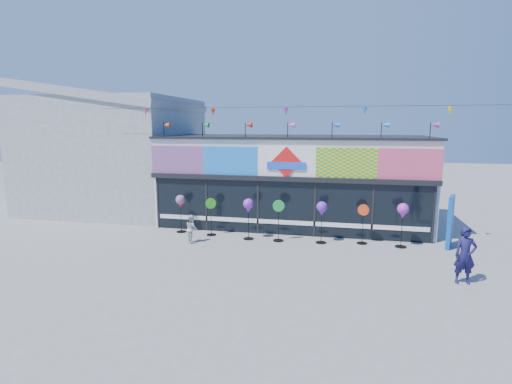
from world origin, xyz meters
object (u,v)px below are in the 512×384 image
(spinner_3, at_px, (278,219))
(adult_man, at_px, (465,255))
(spinner_0, at_px, (181,202))
(spinner_6, at_px, (403,212))
(spinner_2, at_px, (248,207))
(blue_sign, at_px, (450,222))
(spinner_5, at_px, (363,223))
(spinner_4, at_px, (322,210))
(spinner_1, at_px, (211,216))
(child, at_px, (192,228))

(spinner_3, xyz_separation_m, adult_man, (6.00, -3.14, -0.03))
(spinner_0, relative_size, spinner_6, 0.96)
(spinner_2, bearing_deg, spinner_0, 171.88)
(blue_sign, relative_size, adult_man, 1.16)
(spinner_2, bearing_deg, spinner_5, 4.19)
(spinner_2, height_order, spinner_5, spinner_2)
(blue_sign, distance_m, spinner_0, 10.82)
(spinner_2, distance_m, spinner_3, 1.31)
(spinner_0, distance_m, spinner_6, 9.04)
(spinner_4, bearing_deg, spinner_6, 1.70)
(spinner_1, relative_size, spinner_4, 0.95)
(blue_sign, height_order, child, blue_sign)
(adult_man, bearing_deg, spinner_6, 104.13)
(spinner_0, xyz_separation_m, spinner_1, (1.43, -0.20, -0.47))
(spinner_3, xyz_separation_m, spinner_6, (4.70, 0.17, 0.48))
(spinner_1, bearing_deg, spinner_2, -8.27)
(spinner_1, distance_m, spinner_2, 1.77)
(spinner_3, distance_m, spinner_5, 3.29)
(blue_sign, height_order, spinner_3, blue_sign)
(spinner_6, xyz_separation_m, child, (-8.03, -1.05, -0.81))
(spinner_1, bearing_deg, spinner_6, -0.56)
(blue_sign, height_order, spinner_6, blue_sign)
(spinner_5, bearing_deg, spinner_6, -6.45)
(spinner_3, relative_size, spinner_4, 1.00)
(spinner_3, height_order, spinner_5, spinner_3)
(spinner_2, height_order, spinner_6, spinner_6)
(spinner_4, distance_m, child, 5.17)
(spinner_1, relative_size, child, 1.43)
(adult_man, bearing_deg, spinner_1, 151.82)
(spinner_3, height_order, spinner_4, spinner_3)
(spinner_0, relative_size, spinner_4, 0.98)
(spinner_0, height_order, spinner_6, spinner_6)
(spinner_0, xyz_separation_m, spinner_5, (7.61, -0.11, -0.48))
(spinner_0, distance_m, child, 1.82)
(spinner_0, relative_size, spinner_1, 1.03)
(blue_sign, height_order, spinner_1, blue_sign)
(spinner_1, xyz_separation_m, adult_man, (8.91, -3.39, 0.01))
(spinner_4, xyz_separation_m, child, (-5.02, -0.96, -0.78))
(spinner_2, bearing_deg, spinner_1, 171.73)
(spinner_3, bearing_deg, spinner_1, 175.17)
(spinner_1, bearing_deg, spinner_4, -2.04)
(spinner_1, bearing_deg, blue_sign, 2.03)
(blue_sign, height_order, spinner_5, blue_sign)
(spinner_5, bearing_deg, spinner_2, -175.81)
(spinner_2, bearing_deg, spinner_4, 1.57)
(child, bearing_deg, blue_sign, -118.96)
(spinner_1, distance_m, spinner_6, 7.62)
(spinner_5, bearing_deg, spinner_4, -171.01)
(spinner_0, xyz_separation_m, spinner_3, (4.34, -0.44, -0.43))
(spinner_1, bearing_deg, spinner_3, -4.83)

